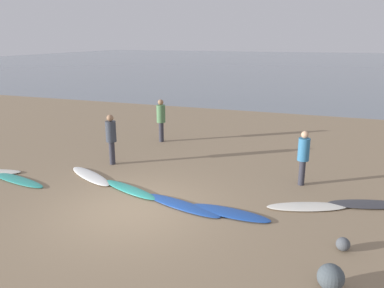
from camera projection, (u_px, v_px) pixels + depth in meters
The scene contains 14 objects.
ground_plane at pixel (229, 130), 19.00m from camera, with size 120.00×120.00×0.20m, color #8C7559.
ocean_water at pixel (307, 62), 68.43m from camera, with size 140.00×100.00×0.01m, color slate.
surfboard_1 at pixel (16, 179), 11.94m from camera, with size 2.53×0.48×0.08m, color teal.
surfboard_2 at pixel (90, 176), 12.23m from camera, with size 2.27×0.55×0.09m, color white.
surfboard_3 at pixel (130, 189), 11.14m from camera, with size 2.23×0.45×0.09m, color teal.
surfboard_4 at pixel (181, 205), 10.12m from camera, with size 2.46×0.52×0.08m, color #1E479E.
surfboard_5 at pixel (230, 213), 9.67m from camera, with size 2.15×0.57×0.09m, color #1E479E.
surfboard_6 at pixel (307, 207), 10.04m from camera, with size 2.13×0.58×0.07m, color silver.
surfboard_7 at pixel (367, 204), 10.17m from camera, with size 2.10×0.59×0.08m, color #333338.
person_0 at pixel (161, 117), 16.16m from camera, with size 0.37×0.37×1.83m.
person_1 at pixel (303, 154), 11.36m from camera, with size 0.34×0.34×1.69m.
person_2 at pixel (111, 135), 13.24m from camera, with size 0.36×0.36×1.79m.
beach_rock_near at pixel (343, 244), 8.01m from camera, with size 0.29×0.29×0.29m, color #484C51.
beach_rock_far at pixel (331, 277), 6.75m from camera, with size 0.48×0.48×0.48m, color #434C51.
Camera 1 is at (4.63, -8.00, 4.34)m, focal length 35.65 mm.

